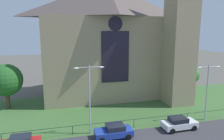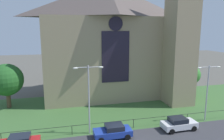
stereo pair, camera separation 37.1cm
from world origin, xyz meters
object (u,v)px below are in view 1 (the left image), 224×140
Objects in this scene: streetlamp_near at (89,91)px; parked_car_blue at (114,131)px; church_building at (112,39)px; tree_left_far at (6,80)px; tree_right_far at (190,75)px; streetlamp_far at (207,85)px; parked_car_white at (179,123)px.

streetlamp_near is 5.24m from parked_car_blue.
church_building is 3.79× the size of tree_left_far.
tree_left_far is at bearing -44.35° from parked_car_blue.
tree_left_far is 31.32m from tree_right_far.
parked_car_blue is at bearing -103.29° from church_building.
streetlamp_far is 1.75× the size of parked_car_white.
tree_left_far is 1.26× the size of tree_right_far.
parked_car_blue is at bearing 179.01° from parked_car_white.
streetlamp_near is (-20.24, -10.67, 1.38)m from tree_right_far.
parked_car_blue is at bearing -33.36° from streetlamp_near.
parked_car_blue is (-13.00, -1.59, -4.04)m from streetlamp_far.
tree_right_far is at bearing 27.80° from streetlamp_near.
streetlamp_near is (-6.17, -14.35, -5.15)m from church_building.
streetlamp_far reaches higher than tree_left_far.
tree_left_far is at bearing -170.14° from church_building.
tree_right_far is at bearing -1.26° from tree_left_far.
streetlamp_far is at bearing -173.54° from parked_car_blue.
tree_left_far reaches higher than parked_car_white.
streetlamp_far is at bearing -57.25° from church_building.
church_building is 15.94m from tree_right_far.
tree_right_far is (31.30, -0.69, -0.64)m from tree_left_far.
streetlamp_far is 1.76× the size of parked_car_blue.
tree_right_far is 11.76m from streetlamp_far.
parked_car_white is (-4.81, -1.53, -4.04)m from streetlamp_far.
church_building is 19.04m from parked_car_white.
church_building is at bearing 104.16° from parked_car_white.
tree_right_far is 1.29× the size of parked_car_blue.
streetlamp_near reaches higher than parked_car_white.
streetlamp_near is (11.06, -11.36, 0.74)m from tree_left_far.
tree_left_far is at bearing 134.25° from streetlamp_near.
church_building reaches higher than streetlamp_far.
church_building is 3.24× the size of streetlamp_near.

